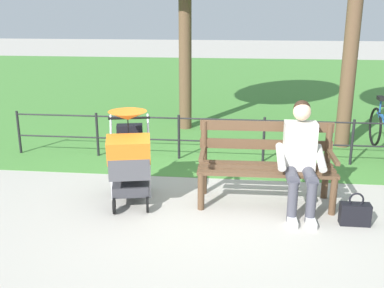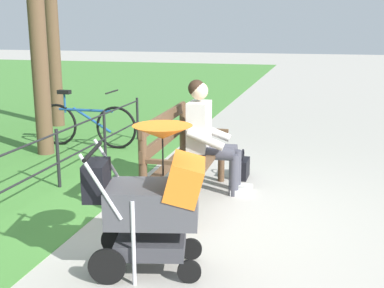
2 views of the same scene
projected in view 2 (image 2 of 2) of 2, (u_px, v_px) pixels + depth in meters
name	position (u px, v px, depth m)	size (l,w,h in m)	color
ground_plane	(175.00, 221.00, 4.83)	(60.00, 60.00, 0.00)	#ADA89E
park_bench	(180.00, 153.00, 5.30)	(1.61, 0.63, 0.96)	brown
person_on_bench	(208.00, 133.00, 5.56)	(0.54, 0.74, 1.28)	#42424C
stroller	(154.00, 198.00, 3.72)	(0.67, 0.97, 1.15)	black
handbag	(242.00, 168.00, 6.16)	(0.32, 0.14, 0.37)	black
park_fence	(26.00, 168.00, 5.12)	(6.55, 0.04, 0.70)	black
bicycle	(86.00, 124.00, 7.70)	(0.44, 1.66, 0.89)	black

